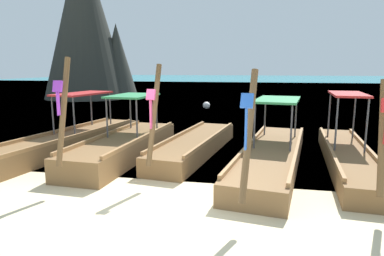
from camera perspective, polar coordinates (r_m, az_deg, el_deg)
name	(u,v)px	position (r m, az deg, el deg)	size (l,w,h in m)	color
ground	(156,208)	(6.79, -6.11, -13.34)	(120.00, 120.00, 0.00)	beige
sea_water	(249,82)	(67.65, 9.63, 7.69)	(120.00, 120.00, 0.00)	#147A89
longtail_boat_green_ribbon	(69,141)	(11.80, -20.12, -2.04)	(2.22, 7.18, 2.34)	brown
longtail_boat_violet_ribbon	(125,145)	(10.49, -11.30, -2.90)	(1.71, 6.03, 2.94)	brown
longtail_boat_pink_ribbon	(195,145)	(10.75, 0.55, -2.88)	(1.96, 6.29, 2.79)	brown
longtail_boat_blue_ribbon	(272,154)	(9.72, 13.37, -4.36)	(2.44, 7.65, 2.69)	brown
longtail_boat_red_ribbon	(348,155)	(10.28, 24.83, -4.23)	(1.66, 6.91, 2.51)	brown
karst_rock	(88,22)	(32.46, -17.22, 16.70)	(8.15, 7.44, 14.00)	#2D302B
mooring_buoy_near	(206,105)	(22.41, 2.46, 3.83)	(0.49, 0.49, 0.49)	white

